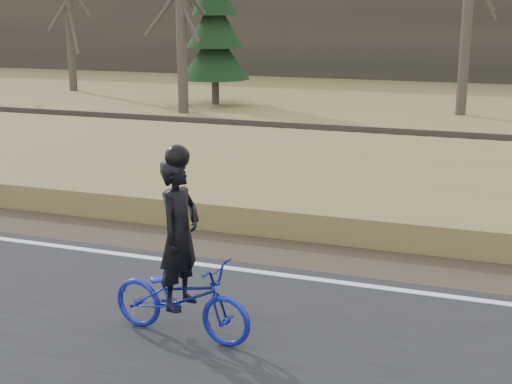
% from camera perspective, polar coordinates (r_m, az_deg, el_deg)
% --- Properties ---
extents(shoulder, '(120.00, 1.60, 0.04)m').
position_cam_1_polar(shoulder, '(12.93, -19.30, -2.11)').
color(shoulder, '#473A2B').
rests_on(shoulder, ground).
extents(embankment, '(120.00, 5.00, 0.44)m').
position_cam_1_polar(embankment, '(15.23, -12.34, 1.59)').
color(embankment, olive).
rests_on(embankment, ground).
extents(ballast, '(120.00, 3.00, 0.45)m').
position_cam_1_polar(ballast, '(18.49, -6.13, 4.10)').
color(ballast, slate).
rests_on(ballast, ground).
extents(railroad, '(120.00, 2.40, 0.29)m').
position_cam_1_polar(railroad, '(18.44, -6.16, 5.03)').
color(railroad, black).
rests_on(railroad, ballast).
extents(treeline_backdrop, '(120.00, 4.00, 6.00)m').
position_cam_1_polar(treeline_backdrop, '(39.18, 8.26, 13.56)').
color(treeline_backdrop, '#383328').
rests_on(treeline_backdrop, ground).
extents(cyclist, '(1.73, 0.76, 2.12)m').
position_cam_1_polar(cyclist, '(7.73, -6.05, -6.80)').
color(cyclist, '#161F98').
rests_on(cyclist, road).
extents(bare_tree_left, '(0.36, 0.36, 7.40)m').
position_cam_1_polar(bare_tree_left, '(32.61, -14.79, 14.32)').
color(bare_tree_left, '#4E4539').
rests_on(bare_tree_left, ground).
extents(bare_tree_near_left, '(0.36, 0.36, 7.13)m').
position_cam_1_polar(bare_tree_near_left, '(24.83, -6.03, 14.48)').
color(bare_tree_near_left, '#4E4539').
rests_on(bare_tree_near_left, ground).
extents(conifer, '(2.60, 2.60, 6.30)m').
position_cam_1_polar(conifer, '(27.06, -3.34, 13.30)').
color(conifer, '#4E4539').
rests_on(conifer, ground).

